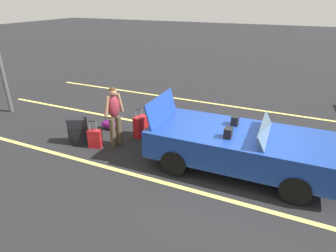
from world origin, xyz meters
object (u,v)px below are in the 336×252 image
object	(u,v)px
suitcase_large_black	(78,131)
duffel_bag	(111,124)
suitcase_medium_bright	(141,127)
convertible_car	(248,148)
traveler_person	(114,114)
suitcase_small_carryon	(95,139)

from	to	relation	value
suitcase_large_black	duffel_bag	xyz separation A→B (m)	(0.29, 1.14, -0.21)
suitcase_medium_bright	duffel_bag	distance (m)	1.09
suitcase_medium_bright	convertible_car	bearing A→B (deg)	5.64
traveler_person	convertible_car	bearing A→B (deg)	24.85
suitcase_small_carryon	traveler_person	distance (m)	0.88
traveler_person	suitcase_small_carryon	bearing A→B (deg)	-123.35
duffel_bag	convertible_car	bearing A→B (deg)	-8.18
convertible_car	traveler_person	size ratio (longest dim) A/B	2.53
suitcase_large_black	traveler_person	xyz separation A→B (m)	(1.02, 0.32, 0.56)
duffel_bag	suitcase_small_carryon	bearing A→B (deg)	-76.36
suitcase_large_black	traveler_person	distance (m)	1.21
convertible_car	suitcase_large_black	world-z (taller)	convertible_car
convertible_car	duffel_bag	bearing A→B (deg)	170.48
suitcase_large_black	duffel_bag	bearing A→B (deg)	138.58
suitcase_large_black	suitcase_medium_bright	bearing A→B (deg)	101.04
suitcase_small_carryon	duffel_bag	xyz separation A→B (m)	(-0.28, 1.15, -0.10)
suitcase_medium_bright	traveler_person	bearing A→B (deg)	-98.71
suitcase_small_carryon	traveler_person	xyz separation A→B (m)	(0.46, 0.33, 0.68)
suitcase_large_black	duffel_bag	world-z (taller)	suitcase_large_black
convertible_car	suitcase_medium_bright	xyz separation A→B (m)	(-3.10, 0.53, -0.28)
traveler_person	suitcase_large_black	bearing A→B (deg)	-141.55
duffel_bag	traveler_person	bearing A→B (deg)	-48.15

